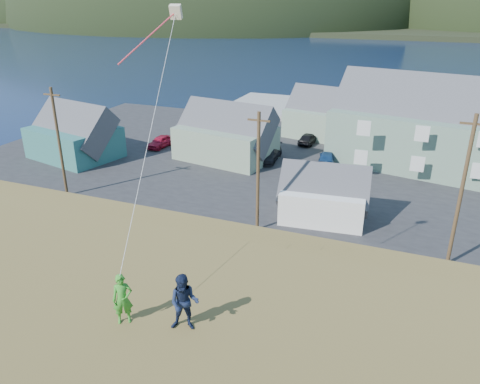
% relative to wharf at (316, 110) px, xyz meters
% --- Properties ---
extents(ground, '(900.00, 900.00, 0.00)m').
position_rel_wharf_xyz_m(ground, '(6.00, -40.00, -0.45)').
color(ground, '#0A1638').
rests_on(ground, ground).
extents(grass_strip, '(110.00, 8.00, 0.10)m').
position_rel_wharf_xyz_m(grass_strip, '(6.00, -42.00, -0.40)').
color(grass_strip, '#4C3D19').
rests_on(grass_strip, ground).
extents(waterfront_lot, '(72.00, 36.00, 0.12)m').
position_rel_wharf_xyz_m(waterfront_lot, '(6.00, -23.00, -0.39)').
color(waterfront_lot, '#28282B').
rests_on(waterfront_lot, ground).
extents(wharf, '(26.00, 14.00, 0.90)m').
position_rel_wharf_xyz_m(wharf, '(0.00, 0.00, 0.00)').
color(wharf, gray).
rests_on(wharf, ground).
extents(far_shore, '(900.00, 320.00, 2.00)m').
position_rel_wharf_xyz_m(far_shore, '(6.00, 290.00, 0.55)').
color(far_shore, black).
rests_on(far_shore, ground).
extents(shed_teal, '(10.24, 8.18, 7.18)m').
position_rel_wharf_xyz_m(shed_teal, '(-19.12, -29.83, 2.23)').
color(shed_teal, '#307068').
rests_on(shed_teal, waterfront_lot).
extents(shed_palegreen_near, '(10.90, 7.85, 7.29)m').
position_rel_wharf_xyz_m(shed_palegreen_near, '(-4.06, -24.34, 2.29)').
color(shed_palegreen_near, gray).
rests_on(shed_palegreen_near, waterfront_lot).
extents(shed_white, '(7.13, 5.11, 5.32)m').
position_rel_wharf_xyz_m(shed_white, '(8.57, -34.82, 1.62)').
color(shed_white, white).
rests_on(shed_white, waterfront_lot).
extents(shed_palegreen_far, '(11.90, 8.17, 7.35)m').
position_rel_wharf_xyz_m(shed_palegreen_far, '(4.68, -12.33, 2.36)').
color(shed_palegreen_far, gray).
rests_on(shed_palegreen_far, waterfront_lot).
extents(utility_poles, '(30.74, 0.24, 9.82)m').
position_rel_wharf_xyz_m(utility_poles, '(3.29, -38.50, 4.33)').
color(utility_poles, '#47331E').
rests_on(utility_poles, waterfront_lot).
extents(parked_cars, '(25.91, 13.92, 1.54)m').
position_rel_wharf_xyz_m(parked_cars, '(-3.13, -19.05, 0.38)').
color(parked_cars, black).
rests_on(parked_cars, waterfront_lot).
extents(kite_flyer_green, '(0.69, 0.64, 1.59)m').
position_rel_wharf_xyz_m(kite_flyer_green, '(7.41, -58.39, 7.54)').
color(kite_flyer_green, '#328E26').
rests_on(kite_flyer_green, hillside).
extents(kite_flyer_navy, '(1.02, 0.89, 1.77)m').
position_rel_wharf_xyz_m(kite_flyer_navy, '(9.21, -57.99, 7.63)').
color(kite_flyer_navy, '#151F3B').
rests_on(kite_flyer_navy, hillside).
extents(kite_rig, '(1.87, 4.48, 11.03)m').
position_rel_wharf_xyz_m(kite_rig, '(4.91, -50.31, 14.76)').
color(kite_rig, beige).
rests_on(kite_rig, ground).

